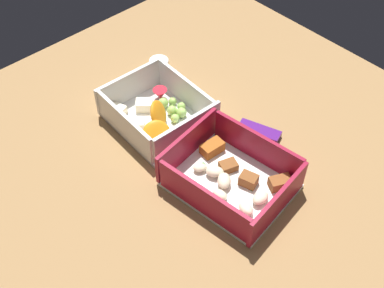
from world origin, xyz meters
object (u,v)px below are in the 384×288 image
fruit_bowl (157,114)px  candy_bar (259,132)px  paper_cup_liner (159,64)px  pasta_container (232,178)px

fruit_bowl → candy_bar: 17.07cm
candy_bar → paper_cup_liner: 24.25cm
paper_cup_liner → fruit_bowl: bearing=-41.3°
pasta_container → fruit_bowl: 17.64cm
pasta_container → paper_cup_liner: bearing=153.0°
paper_cup_liner → pasta_container: bearing=-19.4°
candy_bar → paper_cup_liner: (-24.23, -1.00, 0.34)cm
pasta_container → candy_bar: bearing=103.8°
pasta_container → candy_bar: 11.92cm
fruit_bowl → paper_cup_liner: (-10.92, 9.59, -1.15)cm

